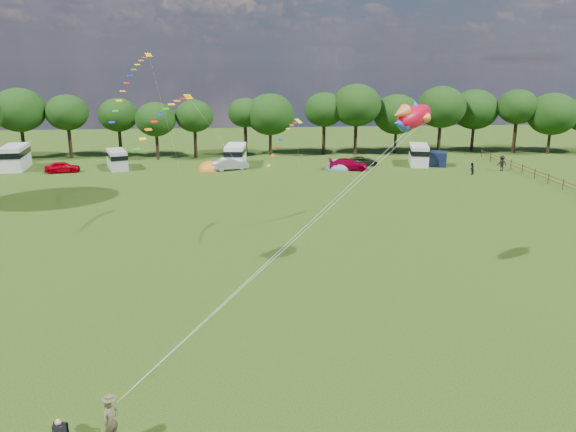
{
  "coord_description": "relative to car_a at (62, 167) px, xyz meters",
  "views": [
    {
      "loc": [
        -3.13,
        -26.55,
        13.76
      ],
      "look_at": [
        0.0,
        8.0,
        4.0
      ],
      "focal_mm": 35.0,
      "sensor_mm": 36.0,
      "label": 1
    }
  ],
  "objects": [
    {
      "name": "streamer_kite_c",
      "position": [
        25.4,
        -30.95,
        7.8
      ],
      "size": [
        3.03,
        4.89,
        2.77
      ],
      "rotation": [
        0.0,
        0.0,
        1.03
      ],
      "color": "#F6FF22",
      "rests_on": "ground"
    },
    {
      "name": "fish_kite",
      "position": [
        32.4,
        -37.66,
        9.63
      ],
      "size": [
        3.64,
        3.21,
        2.06
      ],
      "rotation": [
        0.0,
        -0.21,
        0.67
      ],
      "color": "red",
      "rests_on": "ground"
    },
    {
      "name": "camp_chair",
      "position": [
        15.2,
        -53.27,
        0.11
      ],
      "size": [
        0.67,
        0.67,
        1.38
      ],
      "rotation": [
        0.0,
        0.0,
        -0.24
      ],
      "color": "#99999E",
      "rests_on": "ground"
    },
    {
      "name": "tent_orange",
      "position": [
        18.16,
        -0.23,
        -0.69
      ],
      "size": [
        2.98,
        3.27,
        2.33
      ],
      "color": "orange",
      "rests_on": "ground"
    },
    {
      "name": "tree_line",
      "position": [
        30.26,
        10.3,
        5.64
      ],
      "size": [
        102.98,
        10.98,
        10.27
      ],
      "color": "black",
      "rests_on": "ground"
    },
    {
      "name": "streamer_kite_b",
      "position": [
        16.49,
        -26.68,
        9.01
      ],
      "size": [
        4.36,
        4.75,
        3.83
      ],
      "rotation": [
        0.0,
        0.0,
        0.76
      ],
      "color": "#E09B00",
      "rests_on": "ground"
    },
    {
      "name": "walker_b",
      "position": [
        55.15,
        -3.84,
        0.27
      ],
      "size": [
        1.3,
        0.67,
        1.95
      ],
      "primitive_type": "imported",
      "rotation": [
        0.0,
        0.0,
        3.21
      ],
      "color": "black",
      "rests_on": "ground"
    },
    {
      "name": "kite_flyer",
      "position": [
        16.92,
        -52.88,
        0.19
      ],
      "size": [
        0.75,
        0.77,
        1.79
      ],
      "primitive_type": "imported",
      "rotation": [
        0.0,
        0.0,
        0.85
      ],
      "color": "brown",
      "rests_on": "ground"
    },
    {
      "name": "streamer_kite_a",
      "position": [
        12.86,
        -19.6,
        11.53
      ],
      "size": [
        3.31,
        5.48,
        5.74
      ],
      "rotation": [
        0.0,
        0.0,
        0.52
      ],
      "color": "#D1B701",
      "rests_on": "ground"
    },
    {
      "name": "campervan_c",
      "position": [
        21.54,
        2.83,
        0.78
      ],
      "size": [
        3.04,
        5.9,
        2.77
      ],
      "rotation": [
        0.0,
        0.0,
        1.46
      ],
      "color": "white",
      "rests_on": "ground"
    },
    {
      "name": "ground_plane",
      "position": [
        24.95,
        -44.69,
        -0.71
      ],
      "size": [
        180.0,
        180.0,
        0.0
      ],
      "primitive_type": "plane",
      "color": "black",
      "rests_on": "ground"
    },
    {
      "name": "campervan_b",
      "position": [
        6.31,
        2.03,
        0.59
      ],
      "size": [
        3.59,
        5.36,
        2.42
      ],
      "rotation": [
        0.0,
        0.0,
        1.9
      ],
      "color": "#B5B5B7",
      "rests_on": "ground"
    },
    {
      "name": "car_a",
      "position": [
        0.0,
        0.0,
        0.0
      ],
      "size": [
        4.48,
        2.44,
        1.42
      ],
      "primitive_type": "imported",
      "rotation": [
        0.0,
        0.0,
        1.76
      ],
      "color": "#B2000F",
      "rests_on": "ground"
    },
    {
      "name": "tent_greyblue",
      "position": [
        34.77,
        -0.89,
        -0.69
      ],
      "size": [
        3.57,
        3.91,
        2.65
      ],
      "color": "slate",
      "rests_on": "ground"
    },
    {
      "name": "campervan_a",
      "position": [
        -6.71,
        3.06,
        0.92
      ],
      "size": [
        3.34,
        6.44,
        3.02
      ],
      "rotation": [
        0.0,
        0.0,
        1.69
      ],
      "color": "silver",
      "rests_on": "ground"
    },
    {
      "name": "car_c",
      "position": [
        35.89,
        -1.61,
        0.02
      ],
      "size": [
        5.12,
        2.72,
        1.46
      ],
      "primitive_type": "imported",
      "rotation": [
        0.0,
        0.0,
        1.43
      ],
      "color": "maroon",
      "rests_on": "ground"
    },
    {
      "name": "awning_navy",
      "position": [
        47.91,
        0.4,
        0.23
      ],
      "size": [
        3.66,
        3.33,
        1.87
      ],
      "primitive_type": "cube",
      "rotation": [
        0.0,
        0.0,
        -0.36
      ],
      "color": "black",
      "rests_on": "ground"
    },
    {
      "name": "car_d",
      "position": [
        38.17,
        1.19,
        -0.1
      ],
      "size": [
        4.73,
        2.73,
        1.21
      ],
      "primitive_type": "imported",
      "rotation": [
        0.0,
        0.0,
        1.74
      ],
      "color": "black",
      "rests_on": "ground"
    },
    {
      "name": "car_b",
      "position": [
        20.83,
        -0.12,
        0.06
      ],
      "size": [
        4.64,
        2.94,
        1.54
      ],
      "primitive_type": "imported",
      "rotation": [
        0.0,
        0.0,
        1.9
      ],
      "color": "#919599",
      "rests_on": "ground"
    },
    {
      "name": "fence",
      "position": [
        56.95,
        -10.19,
        -0.01
      ],
      "size": [
        0.12,
        33.12,
        1.2
      ],
      "color": "#472D19",
      "rests_on": "ground"
    },
    {
      "name": "campervan_d",
      "position": [
        45.98,
        1.34,
        0.72
      ],
      "size": [
        3.55,
        5.83,
        2.66
      ],
      "rotation": [
        0.0,
        0.0,
        1.33
      ],
      "color": "silver",
      "rests_on": "ground"
    },
    {
      "name": "walker_a",
      "position": [
        50.32,
        -5.94,
        0.05
      ],
      "size": [
        0.85,
        0.83,
        1.51
      ],
      "primitive_type": "imported",
      "rotation": [
        0.0,
        0.0,
        3.88
      ],
      "color": "black",
      "rests_on": "ground"
    }
  ]
}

